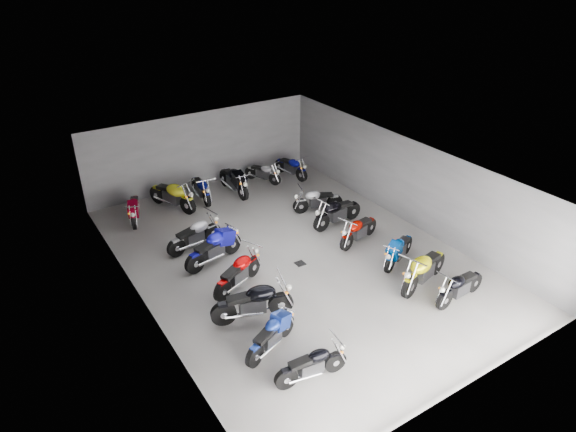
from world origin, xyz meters
name	(u,v)px	position (x,y,z in m)	size (l,w,h in m)	color
ground	(292,257)	(0.00, 0.00, 0.00)	(14.00, 14.00, 0.00)	#A29F99
wall_back	(202,149)	(0.00, 7.00, 1.60)	(10.00, 0.10, 3.20)	gray
wall_left	(140,261)	(-5.00, 0.00, 1.60)	(0.10, 14.00, 3.20)	gray
wall_right	(406,180)	(5.00, 0.00, 1.60)	(0.10, 14.00, 3.20)	gray
ceiling	(292,168)	(0.00, 0.00, 3.22)	(10.00, 14.00, 0.04)	black
drain_grate	(300,263)	(0.00, -0.50, 0.01)	(0.32, 0.32, 0.01)	black
motorcycle_left_a	(312,364)	(-2.56, -4.83, 0.46)	(1.90, 0.45, 0.84)	black
motorcycle_left_b	(271,335)	(-2.85, -3.42, 0.47)	(1.86, 0.89, 0.86)	black
motorcycle_left_c	(253,302)	(-2.64, -2.11, 0.56)	(2.29, 0.82, 1.03)	black
motorcycle_left_d	(238,273)	(-2.30, -0.55, 0.52)	(2.02, 1.04, 0.95)	black
motorcycle_left_e	(214,248)	(-2.31, 1.10, 0.55)	(2.24, 0.75, 1.01)	black
motorcycle_left_f	(195,235)	(-2.48, 2.27, 0.51)	(2.12, 0.60, 0.94)	black
motorcycle_right_a	(460,286)	(2.84, -4.61, 0.49)	(2.03, 0.44, 0.89)	black
motorcycle_right_b	(424,269)	(2.50, -3.50, 0.57)	(2.35, 0.79, 1.05)	black
motorcycle_right_c	(399,250)	(2.74, -2.16, 0.48)	(1.88, 0.92, 0.88)	black
motorcycle_right_d	(358,230)	(2.46, -0.46, 0.49)	(2.01, 0.71, 0.91)	black
motorcycle_right_e	(337,212)	(2.59, 0.95, 0.53)	(2.23, 0.49, 0.98)	black
motorcycle_right_f	(317,200)	(2.63, 2.25, 0.48)	(1.94, 0.75, 0.88)	black
motorcycle_back_a	(135,209)	(-3.59, 5.34, 0.49)	(0.84, 1.96, 0.90)	black
motorcycle_back_b	(173,195)	(-2.01, 5.49, 0.58)	(1.09, 2.27, 1.06)	black
motorcycle_back_c	(201,188)	(-0.75, 5.63, 0.50)	(0.46, 2.09, 0.92)	black
motorcycle_back_d	(234,181)	(0.67, 5.47, 0.57)	(0.45, 2.36, 1.04)	black
motorcycle_back_e	(263,173)	(2.25, 5.78, 0.44)	(0.89, 1.72, 0.81)	black
motorcycle_back_f	(291,167)	(3.60, 5.59, 0.48)	(0.53, 2.00, 0.88)	black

